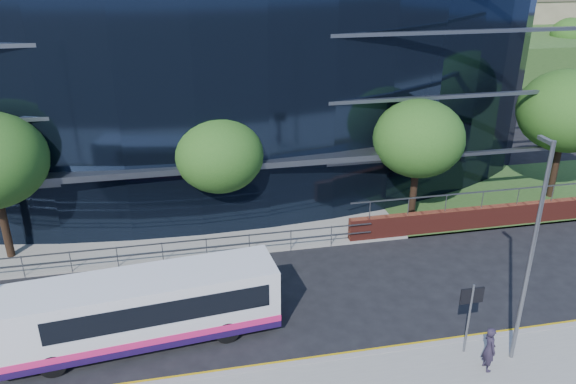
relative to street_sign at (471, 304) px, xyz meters
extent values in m
plane|color=black|center=(-4.50, 1.59, -2.15)|extent=(200.00, 200.00, 0.00)
cube|color=gray|center=(-4.50, 0.59, -2.07)|extent=(80.00, 0.25, 0.16)
cube|color=gold|center=(-4.50, 0.79, -2.14)|extent=(80.00, 0.08, 0.01)
cube|color=gold|center=(-4.50, 0.94, -2.14)|extent=(80.00, 0.08, 0.01)
cube|color=gray|center=(-10.50, 12.59, -2.10)|extent=(50.00, 8.00, 0.10)
cube|color=black|center=(-8.50, 25.59, 5.85)|extent=(38.00, 16.00, 16.00)
cube|color=#595E66|center=(-8.50, 11.09, 1.55)|extent=(22.00, 1.20, 0.30)
cube|color=slate|center=(-12.50, 8.59, -1.10)|extent=(24.00, 0.05, 0.05)
cube|color=slate|center=(-12.50, 8.59, -1.55)|extent=(24.00, 0.05, 0.05)
cylinder|color=slate|center=(-12.50, 8.59, -1.60)|extent=(0.04, 0.04, 1.10)
cube|color=#2D511E|center=(27.50, 57.59, -0.15)|extent=(60.00, 42.00, 4.00)
cylinder|color=slate|center=(0.00, -0.01, -0.60)|extent=(0.08, 0.08, 2.80)
cube|color=black|center=(0.00, 0.01, 0.35)|extent=(0.85, 0.06, 0.60)
cylinder|color=black|center=(-17.50, 10.59, -0.50)|extent=(0.36, 0.36, 3.30)
cylinder|color=black|center=(-7.50, 11.09, -0.72)|extent=(0.36, 0.36, 2.86)
ellipsoid|color=#1C4E16|center=(-7.50, 11.09, 2.08)|extent=(4.29, 4.29, 3.65)
cylinder|color=black|center=(2.50, 10.59, -0.61)|extent=(0.36, 0.36, 3.08)
ellipsoid|color=#1C4E16|center=(2.50, 10.59, 2.40)|extent=(4.62, 4.62, 3.93)
cylinder|color=black|center=(11.50, 11.59, -0.39)|extent=(0.36, 0.36, 3.52)
ellipsoid|color=#1C4E16|center=(11.50, 11.59, 3.05)|extent=(5.28, 5.28, 4.49)
cylinder|color=black|center=(19.50, 41.59, -0.61)|extent=(0.36, 0.36, 3.08)
ellipsoid|color=#1C4E16|center=(19.50, 41.59, 2.40)|extent=(4.62, 4.62, 3.93)
cylinder|color=black|center=(35.50, 43.59, -0.72)|extent=(0.36, 0.36, 2.86)
ellipsoid|color=#1C4E16|center=(35.50, 43.59, 2.08)|extent=(4.29, 4.29, 3.65)
cylinder|color=slate|center=(1.50, -0.61, 2.00)|extent=(0.14, 0.14, 8.00)
cube|color=slate|center=(1.50, -0.26, 5.90)|extent=(0.15, 0.70, 0.12)
cube|color=silver|center=(-11.10, 3.12, -0.67)|extent=(9.87, 3.18, 2.34)
cube|color=#200F40|center=(-11.10, 3.12, -1.71)|extent=(9.89, 3.23, 0.26)
cube|color=#E5216A|center=(-11.10, 3.12, -1.44)|extent=(9.89, 3.23, 0.26)
cube|color=black|center=(-10.57, 3.18, -0.34)|extent=(7.94, 3.03, 0.88)
cube|color=black|center=(-15.95, 2.63, -1.75)|extent=(0.31, 2.11, 0.21)
cylinder|color=black|center=(-14.15, 1.82, -1.71)|extent=(0.90, 0.35, 0.88)
cylinder|color=black|center=(-8.19, 2.43, -1.71)|extent=(0.90, 0.35, 0.88)
imported|color=#272031|center=(0.32, -0.98, -1.16)|extent=(0.43, 0.63, 1.67)
camera|label=1|loc=(-9.39, -14.47, 11.26)|focal=35.00mm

